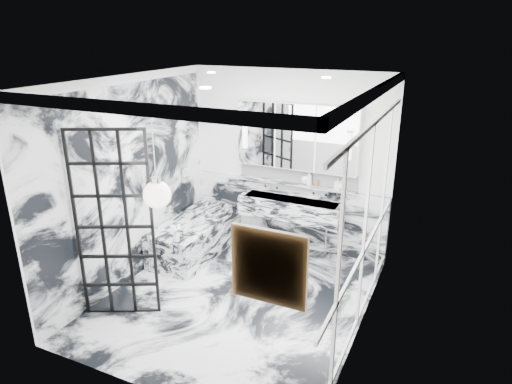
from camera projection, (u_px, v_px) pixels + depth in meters
The scene contains 25 objects.
floor at pixel (237, 298), 5.99m from camera, with size 3.60×3.60×0.00m, color silver.
ceiling at pixel (233, 80), 5.05m from camera, with size 3.60×3.60×0.00m, color white.
wall_back at pixel (288, 161), 7.06m from camera, with size 3.60×3.60×0.00m, color white.
wall_front at pixel (141, 264), 3.98m from camera, with size 3.60×3.60×0.00m, color white.
wall_left at pixel (130, 181), 6.15m from camera, with size 3.60×3.60×0.00m, color white.
wall_right at pixel (368, 220), 4.89m from camera, with size 3.60×3.60×0.00m, color white.
marble_clad_back at pixel (286, 214), 7.33m from camera, with size 3.18×0.05×1.05m, color silver.
marble_clad_left at pixel (131, 185), 6.16m from camera, with size 0.02×3.56×2.68m, color silver.
panel_molding at pixel (365, 228), 4.93m from camera, with size 0.03×3.40×2.30m, color white.
soap_bottle_a at pixel (309, 178), 6.90m from camera, with size 0.09×0.09×0.23m, color #8C5919.
soap_bottle_b at pixel (338, 184), 6.73m from camera, with size 0.08×0.08×0.17m, color #4C4C51.
soap_bottle_c at pixel (341, 185), 6.71m from camera, with size 0.12×0.12×0.15m, color silver.
face_pot at pixel (305, 180), 6.93m from camera, with size 0.13×0.13×0.13m, color white.
amber_bottle at pixel (317, 183), 6.87m from camera, with size 0.04×0.04×0.10m, color #8C5919.
flower_vase at pixel (176, 237), 6.33m from camera, with size 0.08×0.08×0.12m, color silver.
crittall_door at pixel (115, 227), 5.32m from camera, with size 0.88×0.04×2.31m, color black, non-canonical shape.
artwork at pixel (269, 267), 3.46m from camera, with size 0.52×0.05×0.52m, color #C64014.
pendant_light at pixel (157, 195), 4.28m from camera, with size 0.26×0.26×0.26m, color white.
trough_sink at pixel (291, 208), 7.01m from camera, with size 1.60×0.45×0.30m, color silver.
ledge at pixel (295, 184), 7.04m from camera, with size 1.90×0.14×0.04m, color silver.
subway_tile at pixel (297, 175), 7.05m from camera, with size 1.90×0.03×0.23m, color white.
mirror_cabinet at pixel (297, 137), 6.79m from camera, with size 1.90×0.16×1.00m, color white.
sconce_left at pixel (244, 135), 7.05m from camera, with size 0.07×0.07×0.40m, color white.
sconce_right at pixel (349, 146), 6.40m from camera, with size 0.07×0.07×0.40m, color white.
bathtub at pixel (196, 236), 7.13m from camera, with size 0.75×1.65×0.55m, color silver.
Camera 1 is at (2.40, -4.59, 3.33)m, focal length 32.00 mm.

